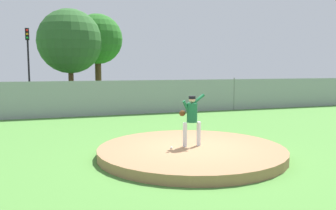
% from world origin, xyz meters
% --- Properties ---
extents(ground_plane, '(80.00, 80.00, 0.00)m').
position_xyz_m(ground_plane, '(0.00, 6.00, 0.00)').
color(ground_plane, '#4C8438').
extents(asphalt_strip, '(44.00, 7.00, 0.01)m').
position_xyz_m(asphalt_strip, '(0.00, 14.50, 0.00)').
color(asphalt_strip, '#2B2B2D').
rests_on(asphalt_strip, ground_plane).
extents(pitchers_mound, '(5.74, 5.74, 0.28)m').
position_xyz_m(pitchers_mound, '(0.00, 0.00, 0.14)').
color(pitchers_mound, '#99704C').
rests_on(pitchers_mound, ground_plane).
extents(pitcher_youth, '(0.82, 0.32, 1.63)m').
position_xyz_m(pitcher_youth, '(0.04, 0.08, 1.24)').
color(pitcher_youth, silver).
rests_on(pitcher_youth, pitchers_mound).
extents(baseball, '(0.07, 0.07, 0.07)m').
position_xyz_m(baseball, '(-0.67, -0.07, 0.32)').
color(baseball, white).
rests_on(baseball, pitchers_mound).
extents(chainlink_fence, '(35.97, 0.07, 2.09)m').
position_xyz_m(chainlink_fence, '(0.00, 10.00, 1.00)').
color(chainlink_fence, gray).
rests_on(chainlink_fence, ground_plane).
extents(parked_car_navy, '(1.98, 4.69, 1.64)m').
position_xyz_m(parked_car_navy, '(11.06, 14.06, 0.78)').
color(parked_car_navy, '#161E4C').
rests_on(parked_car_navy, ground_plane).
extents(parked_car_white, '(1.83, 4.50, 1.70)m').
position_xyz_m(parked_car_white, '(7.87, 14.24, 0.82)').
color(parked_car_white, silver).
rests_on(parked_car_white, ground_plane).
extents(parked_car_champagne, '(1.79, 4.16, 1.67)m').
position_xyz_m(parked_car_champagne, '(-5.43, 14.81, 0.79)').
color(parked_car_champagne, tan).
rests_on(parked_car_champagne, ground_plane).
extents(parked_car_burgundy, '(2.08, 4.66, 1.76)m').
position_xyz_m(parked_car_burgundy, '(3.10, 14.20, 0.84)').
color(parked_car_burgundy, maroon).
rests_on(parked_car_burgundy, ground_plane).
extents(parked_car_silver, '(1.89, 4.42, 1.71)m').
position_xyz_m(parked_car_silver, '(0.07, 14.23, 0.81)').
color(parked_car_silver, '#B7BABF').
rests_on(parked_car_silver, ground_plane).
extents(traffic_cone_orange, '(0.40, 0.40, 0.55)m').
position_xyz_m(traffic_cone_orange, '(-1.62, 16.90, 0.26)').
color(traffic_cone_orange, orange).
rests_on(traffic_cone_orange, asphalt_strip).
extents(traffic_light_near, '(0.28, 0.46, 5.73)m').
position_xyz_m(traffic_light_near, '(-5.66, 18.83, 3.85)').
color(traffic_light_near, black).
rests_on(traffic_light_near, ground_plane).
extents(tree_leaning_west, '(5.74, 5.74, 7.98)m').
position_xyz_m(tree_leaning_west, '(-2.35, 22.60, 5.10)').
color(tree_leaning_west, '#4C331E').
rests_on(tree_leaning_west, ground_plane).
extents(tree_broad_left, '(4.78, 4.78, 7.90)m').
position_xyz_m(tree_broad_left, '(0.28, 24.09, 5.46)').
color(tree_broad_left, '#4C331E').
rests_on(tree_broad_left, ground_plane).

